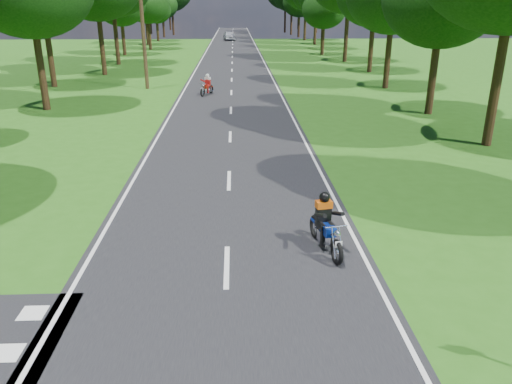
{
  "coord_description": "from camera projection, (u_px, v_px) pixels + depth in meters",
  "views": [
    {
      "loc": [
        0.25,
        -8.22,
        5.75
      ],
      "look_at": [
        0.76,
        4.0,
        1.1
      ],
      "focal_mm": 35.0,
      "sensor_mm": 36.0,
      "label": 1
    }
  ],
  "objects": [
    {
      "name": "rider_far_red",
      "position": [
        207.0,
        84.0,
        32.84
      ],
      "size": [
        1.11,
        1.73,
        1.37
      ],
      "primitive_type": null,
      "rotation": [
        0.0,
        0.0,
        -0.37
      ],
      "color": "#A7210C",
      "rests_on": "main_road"
    },
    {
      "name": "distant_car",
      "position": [
        229.0,
        36.0,
        80.63
      ],
      "size": [
        2.13,
        4.41,
        1.45
      ],
      "primitive_type": "imported",
      "rotation": [
        0.0,
        0.0,
        0.1
      ],
      "color": "silver",
      "rests_on": "main_road"
    },
    {
      "name": "telegraph_pole",
      "position": [
        143.0,
        29.0,
        34.17
      ],
      "size": [
        1.2,
        0.26,
        8.0
      ],
      "color": "#382616",
      "rests_on": "ground"
    },
    {
      "name": "main_road",
      "position": [
        232.0,
        57.0,
        56.4
      ],
      "size": [
        7.0,
        140.0,
        0.02
      ],
      "primitive_type": "cube",
      "color": "black",
      "rests_on": "ground"
    },
    {
      "name": "rider_near_blue",
      "position": [
        326.0,
        223.0,
        12.1
      ],
      "size": [
        0.92,
        1.84,
        1.46
      ],
      "primitive_type": null,
      "rotation": [
        0.0,
        0.0,
        0.2
      ],
      "color": "#0D2C99",
      "rests_on": "main_road"
    },
    {
      "name": "ground",
      "position": [
        225.0,
        318.0,
        9.71
      ],
      "size": [
        160.0,
        160.0,
        0.0
      ],
      "primitive_type": "plane",
      "color": "#255814",
      "rests_on": "ground"
    },
    {
      "name": "road_markings",
      "position": [
        231.0,
        58.0,
        54.64
      ],
      "size": [
        7.4,
        140.0,
        0.01
      ],
      "color": "silver",
      "rests_on": "main_road"
    }
  ]
}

